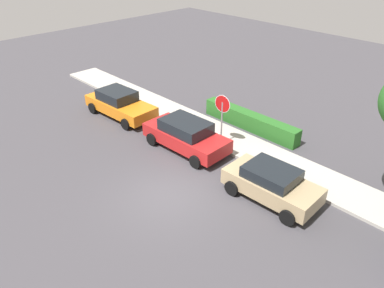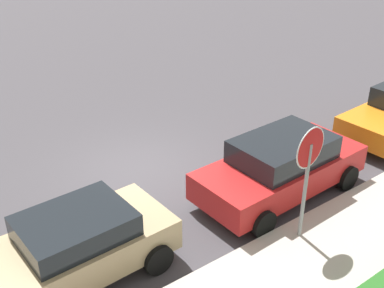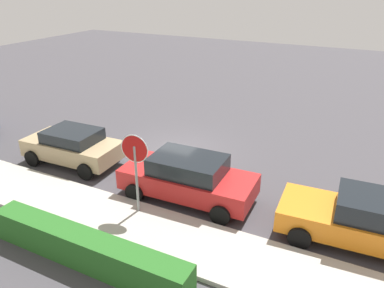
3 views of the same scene
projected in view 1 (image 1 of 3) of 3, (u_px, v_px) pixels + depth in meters
The scene contains 7 objects.
ground_plane at pixel (169, 194), 15.49m from camera, with size 60.00×60.00×0.00m, color #423F44.
sidewalk_curb at pixel (248, 148), 18.63m from camera, with size 32.00×2.17×0.14m, color #B2ADA3.
stop_sign at pixel (222, 111), 18.11m from camera, with size 0.88×0.11×2.71m.
parked_car_red at pixel (186, 135), 18.32m from camera, with size 4.52×2.16×1.54m.
parked_car_tan at pixel (272, 183), 14.91m from camera, with size 3.90×2.08×1.42m.
parked_car_orange at pixel (120, 104), 21.65m from camera, with size 4.65×2.21×1.52m.
front_yard_hedge at pixel (250, 121), 20.38m from camera, with size 5.95×0.69×0.91m.
Camera 1 is at (9.55, -7.94, 9.55)m, focal length 35.00 mm.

